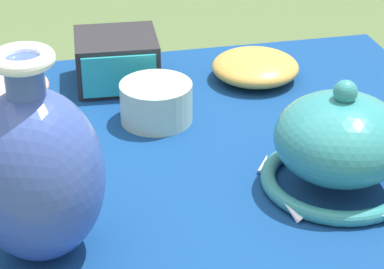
# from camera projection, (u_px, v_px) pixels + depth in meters

# --- Properties ---
(display_table) EXTENTS (1.08, 0.80, 0.78)m
(display_table) POSITION_uv_depth(u_px,v_px,m) (153.00, 202.00, 1.20)
(display_table) COLOR #38383D
(display_table) RESTS_ON ground_plane
(vase_tall_bulbous) EXTENTS (0.17, 0.17, 0.28)m
(vase_tall_bulbous) POSITION_uv_depth(u_px,v_px,m) (36.00, 173.00, 0.90)
(vase_tall_bulbous) COLOR #3851A8
(vase_tall_bulbous) RESTS_ON display_table
(vase_dome_bell) EXTENTS (0.23, 0.23, 0.17)m
(vase_dome_bell) POSITION_uv_depth(u_px,v_px,m) (339.00, 146.00, 1.06)
(vase_dome_bell) COLOR teal
(vase_dome_bell) RESTS_ON display_table
(mosaic_tile_box) EXTENTS (0.16, 0.15, 0.09)m
(mosaic_tile_box) POSITION_uv_depth(u_px,v_px,m) (117.00, 60.00, 1.38)
(mosaic_tile_box) COLOR #232328
(mosaic_tile_box) RESTS_ON display_table
(pot_squat_celadon) EXTENTS (0.12, 0.12, 0.07)m
(pot_squat_celadon) POSITION_uv_depth(u_px,v_px,m) (156.00, 102.00, 1.25)
(pot_squat_celadon) COLOR #A8CCB7
(pot_squat_celadon) RESTS_ON display_table
(bowl_shallow_ochre) EXTENTS (0.16, 0.16, 0.05)m
(bowl_shallow_ochre) POSITION_uv_depth(u_px,v_px,m) (255.00, 67.00, 1.40)
(bowl_shallow_ochre) COLOR gold
(bowl_shallow_ochre) RESTS_ON display_table
(cup_wide_rose) EXTENTS (0.13, 0.13, 0.09)m
(cup_wide_rose) POSITION_uv_depth(u_px,v_px,m) (9.00, 108.00, 1.20)
(cup_wide_rose) COLOR #D19399
(cup_wide_rose) RESTS_ON display_table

